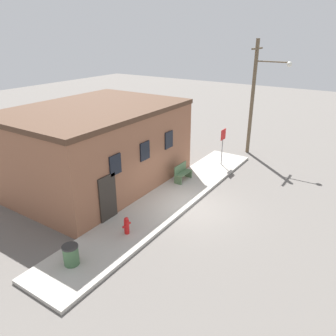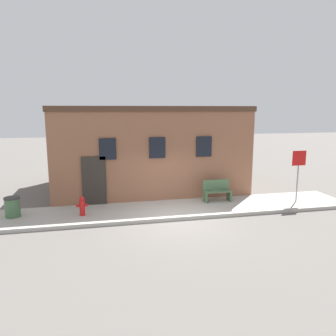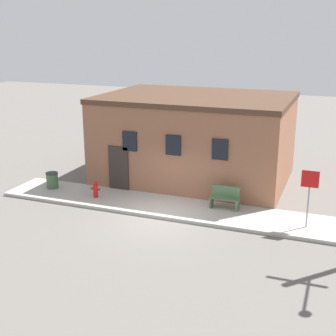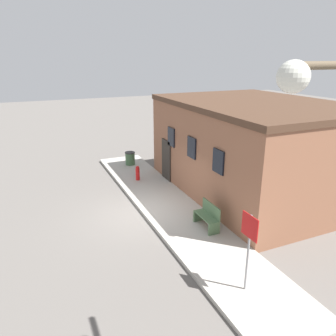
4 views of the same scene
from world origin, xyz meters
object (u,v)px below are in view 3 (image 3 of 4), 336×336
Objects in this scene: stop_sign at (309,188)px; bench at (225,198)px; fire_hydrant at (96,189)px; trash_bin at (52,180)px.

bench is at bearing 166.57° from stop_sign.
bench is at bearing 7.82° from fire_hydrant.
stop_sign is 2.97× the size of trash_bin.
fire_hydrant is 0.33× the size of stop_sign.
bench is 1.59× the size of trash_bin.
fire_hydrant is 9.20m from stop_sign.
fire_hydrant is 0.62× the size of bench.
trash_bin is at bearing 171.03° from fire_hydrant.
trash_bin is (-8.28, -0.38, -0.05)m from bench.
stop_sign reaches higher than trash_bin.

